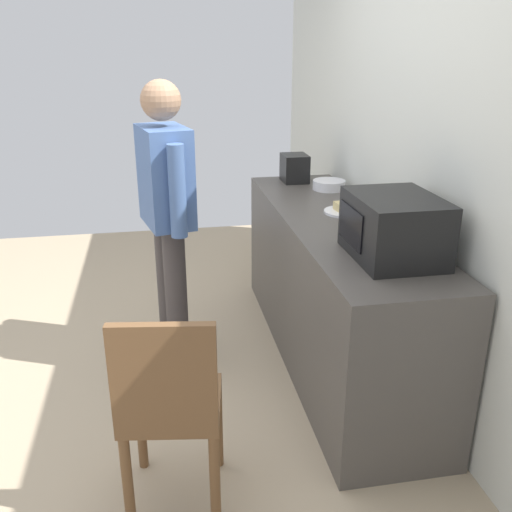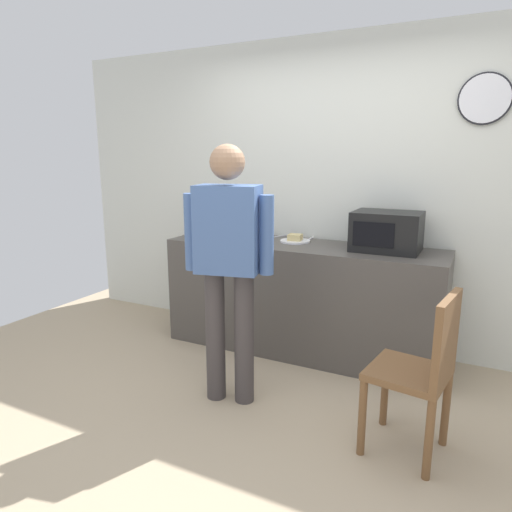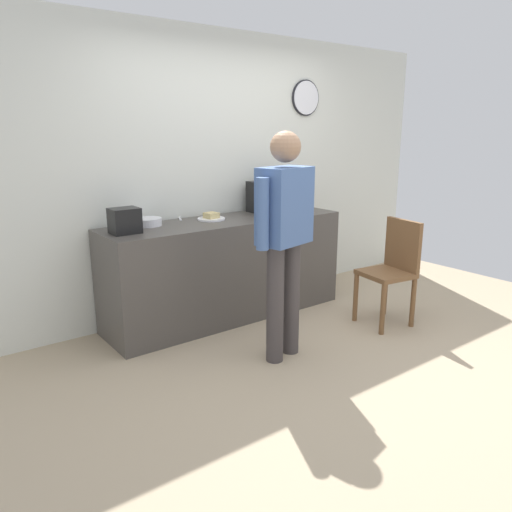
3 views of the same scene
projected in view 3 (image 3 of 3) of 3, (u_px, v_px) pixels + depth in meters
ground_plane at (335, 355)px, 3.85m from camera, size 6.00×6.00×0.00m
back_wall at (220, 173)px, 4.77m from camera, size 5.40×0.13×2.60m
kitchen_counter at (226, 269)px, 4.57m from camera, size 2.28×0.62×0.92m
microwave at (278, 197)px, 4.84m from camera, size 0.50×0.39×0.30m
sandwich_plate at (211, 217)px, 4.45m from camera, size 0.25×0.25×0.07m
salad_bowl at (148, 222)px, 4.17m from camera, size 0.23×0.23×0.06m
toaster at (125, 221)px, 3.86m from camera, size 0.22×0.18×0.20m
fork_utensil at (206, 215)px, 4.66m from camera, size 0.03×0.17×0.01m
spoon_utensil at (180, 219)px, 4.49m from camera, size 0.09×0.16×0.01m
person_standing at (284, 230)px, 3.60m from camera, size 0.58×0.32×1.70m
wooden_chair at (393, 267)px, 4.39m from camera, size 0.46×0.46×0.94m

